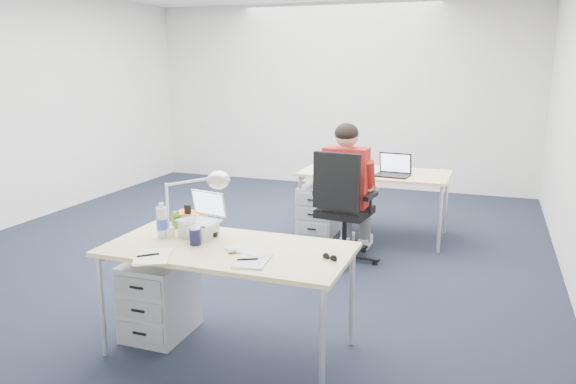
{
  "coord_description": "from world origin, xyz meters",
  "views": [
    {
      "loc": [
        2.28,
        -5.04,
        1.9
      ],
      "look_at": [
        0.73,
        -0.76,
        0.85
      ],
      "focal_mm": 35.0,
      "sensor_mm": 36.0,
      "label": 1
    }
  ],
  "objects_px": {
    "drawer_pedestal_far": "(319,210)",
    "water_bottle": "(162,220)",
    "seated_person": "(349,191)",
    "desk_lamp": "(187,203)",
    "headphones": "(206,232)",
    "drawer_pedestal_near": "(160,297)",
    "desk_far": "(375,176)",
    "dark_laptop": "(392,165)",
    "wireless_keyboard": "(248,251)",
    "can_koozie": "(195,236)",
    "sunglasses": "(330,258)",
    "office_chair": "(343,230)",
    "bear_figurine": "(176,220)",
    "book_stack": "(190,219)",
    "silver_laptop": "(198,215)",
    "far_cup": "(393,166)",
    "computer_mouse": "(232,250)",
    "desk_near": "(228,254)",
    "cordless_phone": "(188,216)"
  },
  "relations": [
    {
      "from": "office_chair",
      "to": "book_stack",
      "type": "xyz_separation_m",
      "value": [
        -0.75,
        -1.62,
        0.47
      ]
    },
    {
      "from": "cordless_phone",
      "to": "drawer_pedestal_near",
      "type": "bearing_deg",
      "value": -91.71
    },
    {
      "from": "office_chair",
      "to": "desk_lamp",
      "type": "relative_size",
      "value": 2.17
    },
    {
      "from": "water_bottle",
      "to": "bear_figurine",
      "type": "xyz_separation_m",
      "value": [
        -0.03,
        0.22,
        -0.06
      ]
    },
    {
      "from": "far_cup",
      "to": "seated_person",
      "type": "bearing_deg",
      "value": -107.61
    },
    {
      "from": "can_koozie",
      "to": "desk_near",
      "type": "bearing_deg",
      "value": 7.08
    },
    {
      "from": "silver_laptop",
      "to": "far_cup",
      "type": "xyz_separation_m",
      "value": [
        0.85,
        2.9,
        -0.1
      ]
    },
    {
      "from": "office_chair",
      "to": "drawer_pedestal_far",
      "type": "distance_m",
      "value": 0.94
    },
    {
      "from": "drawer_pedestal_far",
      "to": "water_bottle",
      "type": "relative_size",
      "value": 2.25
    },
    {
      "from": "sunglasses",
      "to": "far_cup",
      "type": "relative_size",
      "value": 1.14
    },
    {
      "from": "desk_near",
      "to": "desk_far",
      "type": "relative_size",
      "value": 1.0
    },
    {
      "from": "seated_person",
      "to": "book_stack",
      "type": "relative_size",
      "value": 5.97
    },
    {
      "from": "water_bottle",
      "to": "desk_lamp",
      "type": "bearing_deg",
      "value": 10.12
    },
    {
      "from": "book_stack",
      "to": "wireless_keyboard",
      "type": "bearing_deg",
      "value": -31.88
    },
    {
      "from": "seated_person",
      "to": "book_stack",
      "type": "height_order",
      "value": "seated_person"
    },
    {
      "from": "desk_near",
      "to": "seated_person",
      "type": "xyz_separation_m",
      "value": [
        0.28,
        2.16,
        -0.02
      ]
    },
    {
      "from": "seated_person",
      "to": "can_koozie",
      "type": "distance_m",
      "value": 2.25
    },
    {
      "from": "silver_laptop",
      "to": "computer_mouse",
      "type": "height_order",
      "value": "silver_laptop"
    },
    {
      "from": "desk_far",
      "to": "drawer_pedestal_far",
      "type": "relative_size",
      "value": 2.91
    },
    {
      "from": "can_koozie",
      "to": "water_bottle",
      "type": "height_order",
      "value": "water_bottle"
    },
    {
      "from": "desk_near",
      "to": "office_chair",
      "type": "relative_size",
      "value": 1.45
    },
    {
      "from": "wireless_keyboard",
      "to": "office_chair",
      "type": "bearing_deg",
      "value": 107.99
    },
    {
      "from": "drawer_pedestal_near",
      "to": "desk_near",
      "type": "bearing_deg",
      "value": -5.03
    },
    {
      "from": "headphones",
      "to": "cordless_phone",
      "type": "relative_size",
      "value": 1.23
    },
    {
      "from": "desk_far",
      "to": "dark_laptop",
      "type": "relative_size",
      "value": 4.64
    },
    {
      "from": "headphones",
      "to": "water_bottle",
      "type": "xyz_separation_m",
      "value": [
        -0.25,
        -0.16,
        0.11
      ]
    },
    {
      "from": "seated_person",
      "to": "drawer_pedestal_far",
      "type": "relative_size",
      "value": 2.43
    },
    {
      "from": "desk_far",
      "to": "drawer_pedestal_far",
      "type": "xyz_separation_m",
      "value": [
        -0.6,
        -0.13,
        -0.41
      ]
    },
    {
      "from": "desk_far",
      "to": "headphones",
      "type": "bearing_deg",
      "value": -103.52
    },
    {
      "from": "seated_person",
      "to": "headphones",
      "type": "xyz_separation_m",
      "value": [
        -0.54,
        -1.96,
        0.08
      ]
    },
    {
      "from": "far_cup",
      "to": "cordless_phone",
      "type": "bearing_deg",
      "value": -110.73
    },
    {
      "from": "silver_laptop",
      "to": "drawer_pedestal_near",
      "type": "bearing_deg",
      "value": -149.71
    },
    {
      "from": "silver_laptop",
      "to": "book_stack",
      "type": "height_order",
      "value": "silver_laptop"
    },
    {
      "from": "dark_laptop",
      "to": "can_koozie",
      "type": "bearing_deg",
      "value": -101.62
    },
    {
      "from": "bear_figurine",
      "to": "cordless_phone",
      "type": "bearing_deg",
      "value": 26.07
    },
    {
      "from": "far_cup",
      "to": "office_chair",
      "type": "bearing_deg",
      "value": -105.04
    },
    {
      "from": "desk_far",
      "to": "bear_figurine",
      "type": "height_order",
      "value": "bear_figurine"
    },
    {
      "from": "book_stack",
      "to": "computer_mouse",
      "type": "bearing_deg",
      "value": -38.02
    },
    {
      "from": "headphones",
      "to": "drawer_pedestal_near",
      "type": "bearing_deg",
      "value": -133.58
    },
    {
      "from": "office_chair",
      "to": "drawer_pedestal_far",
      "type": "bearing_deg",
      "value": 128.41
    },
    {
      "from": "water_bottle",
      "to": "seated_person",
      "type": "bearing_deg",
      "value": 69.48
    },
    {
      "from": "seated_person",
      "to": "desk_lamp",
      "type": "height_order",
      "value": "seated_person"
    },
    {
      "from": "wireless_keyboard",
      "to": "computer_mouse",
      "type": "bearing_deg",
      "value": -142.83
    },
    {
      "from": "sunglasses",
      "to": "seated_person",
      "type": "bearing_deg",
      "value": 123.54
    },
    {
      "from": "drawer_pedestal_far",
      "to": "dark_laptop",
      "type": "height_order",
      "value": "dark_laptop"
    },
    {
      "from": "water_bottle",
      "to": "book_stack",
      "type": "xyz_separation_m",
      "value": [
        0.03,
        0.31,
        -0.07
      ]
    },
    {
      "from": "drawer_pedestal_near",
      "to": "silver_laptop",
      "type": "xyz_separation_m",
      "value": [
        0.28,
        0.1,
        0.6
      ]
    },
    {
      "from": "desk_near",
      "to": "bear_figurine",
      "type": "relative_size",
      "value": 12.08
    },
    {
      "from": "wireless_keyboard",
      "to": "headphones",
      "type": "height_order",
      "value": "headphones"
    },
    {
      "from": "drawer_pedestal_far",
      "to": "book_stack",
      "type": "distance_m",
      "value": 2.49
    }
  ]
}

